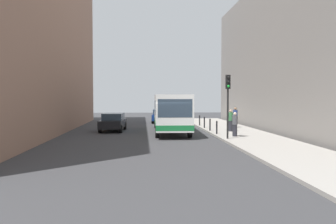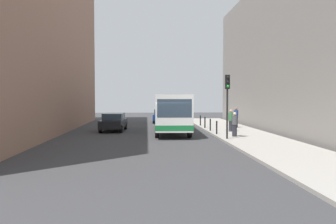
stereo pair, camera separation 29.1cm
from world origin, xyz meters
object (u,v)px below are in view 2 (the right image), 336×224
(car_behind_bus, at_px, (162,116))
(bollard_far, at_px, (205,122))
(bollard_farthest, at_px, (200,120))
(pedestrian_near_signal, at_px, (235,124))
(traffic_light, at_px, (227,94))
(pedestrian_far_sidewalk, at_px, (236,117))
(bus, at_px, (171,111))
(car_beside_bus, at_px, (114,122))
(pedestrian_mid_sidewalk, at_px, (231,120))
(bollard_mid, at_px, (210,125))
(bollard_near, at_px, (217,127))

(car_behind_bus, distance_m, bollard_far, 9.22)
(bollard_farthest, distance_m, pedestrian_near_signal, 9.34)
(traffic_light, bearing_deg, pedestrian_far_sidewalk, 71.70)
(car_behind_bus, height_order, bollard_farthest, car_behind_bus)
(bus, relative_size, car_behind_bus, 2.45)
(car_beside_bus, distance_m, car_behind_bus, 10.28)
(pedestrian_mid_sidewalk, bearing_deg, bollard_farthest, 99.79)
(car_behind_bus, bearing_deg, pedestrian_far_sidewalk, 130.04)
(bus, height_order, car_beside_bus, bus)
(bus, relative_size, pedestrian_far_sidewalk, 6.24)
(pedestrian_near_signal, bearing_deg, bollard_mid, -50.41)
(bollard_near, bearing_deg, car_beside_bus, 150.52)
(bollard_near, bearing_deg, pedestrian_mid_sidewalk, 51.44)
(car_behind_bus, height_order, pedestrian_far_sidewalk, pedestrian_far_sidewalk)
(bollard_mid, relative_size, bollard_farthest, 1.00)
(car_beside_bus, bearing_deg, traffic_light, 140.93)
(car_beside_bus, height_order, pedestrian_mid_sidewalk, pedestrian_mid_sidewalk)
(pedestrian_near_signal, distance_m, pedestrian_mid_sidewalk, 3.52)
(car_beside_bus, relative_size, bollard_far, 4.74)
(car_behind_bus, bearing_deg, pedestrian_near_signal, 109.80)
(pedestrian_mid_sidewalk, bearing_deg, bollard_mid, 150.62)
(car_beside_bus, xyz_separation_m, bollard_near, (7.83, -4.43, -0.16))
(bus, bearing_deg, pedestrian_far_sidewalk, -159.89)
(bollard_near, distance_m, bollard_mid, 2.56)
(bus, distance_m, bollard_far, 3.82)
(car_behind_bus, distance_m, bollard_near, 14.11)
(bollard_far, xyz_separation_m, pedestrian_far_sidewalk, (2.76, 0.08, 0.42))
(bollard_near, distance_m, pedestrian_near_signal, 1.87)
(bus, distance_m, pedestrian_far_sidewalk, 6.25)
(bus, distance_m, car_behind_bus, 10.52)
(pedestrian_mid_sidewalk, bearing_deg, traffic_light, -111.05)
(bollard_far, relative_size, pedestrian_mid_sidewalk, 0.56)
(bollard_far, bearing_deg, pedestrian_near_signal, -82.34)
(bollard_far, bearing_deg, bollard_near, -90.00)
(bollard_mid, distance_m, bollard_far, 2.56)
(pedestrian_mid_sidewalk, bearing_deg, bus, 159.10)
(bollard_mid, relative_size, bollard_far, 1.00)
(pedestrian_mid_sidewalk, bearing_deg, bollard_near, -133.17)
(traffic_light, xyz_separation_m, pedestrian_mid_sidewalk, (1.39, 4.72, -2.00))
(pedestrian_near_signal, bearing_deg, bollard_farthest, -57.10)
(traffic_light, bearing_deg, bollard_farthest, 90.54)
(bollard_far, bearing_deg, traffic_light, -89.28)
(car_beside_bus, relative_size, car_behind_bus, 1.00)
(bus, height_order, bollard_farthest, bus)
(traffic_light, bearing_deg, car_beside_bus, 137.46)
(car_beside_bus, xyz_separation_m, pedestrian_mid_sidewalk, (9.32, -2.55, 0.22))
(car_behind_bus, height_order, traffic_light, traffic_light)
(bollard_near, bearing_deg, bollard_mid, 90.00)
(traffic_light, relative_size, bollard_far, 4.32)
(car_behind_bus, relative_size, bollard_farthest, 4.76)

